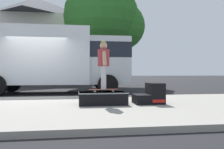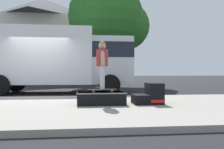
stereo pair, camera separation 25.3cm
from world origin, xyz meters
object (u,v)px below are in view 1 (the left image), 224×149
Objects in this scene: street_tree_main at (105,19)px; skater_kid at (104,61)px; box_truck at (57,58)px; skateboard at (104,90)px; skate_box at (103,98)px; kicker_ramp at (151,95)px.

skater_kid is at bearing -96.79° from street_tree_main.
skateboard is at bearing -71.03° from box_truck.
skate_box is at bearing -122.35° from skater_kid.
skateboard is at bearing -96.79° from street_tree_main.
skate_box is 1.63× the size of skateboard.
skater_kid is at bearing -90.00° from skateboard.
street_tree_main is (1.22, 10.09, 4.56)m from skate_box.
kicker_ramp is 0.10× the size of street_tree_main.
skate_box is 11.14m from street_tree_main.
skate_box is at bearing 179.99° from kicker_ramp.
kicker_ramp reaches higher than skateboard.
box_truck is at bearing 108.97° from skater_kid.
box_truck is at bearing 108.55° from skate_box.
skater_kid is (0.00, -0.00, 0.79)m from skateboard.
street_tree_main is at bearing 90.66° from kicker_ramp.
box_truck is 6.62m from street_tree_main.
street_tree_main is (2.92, 5.03, 3.16)m from box_truck.
box_truck is at bearing 108.97° from skateboard.
skate_box is 0.19× the size of box_truck.
skater_kid is 0.17× the size of street_tree_main.
kicker_ramp reaches higher than skate_box.
box_truck is (-1.73, 5.02, 1.19)m from skateboard.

